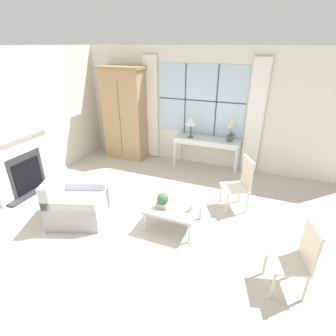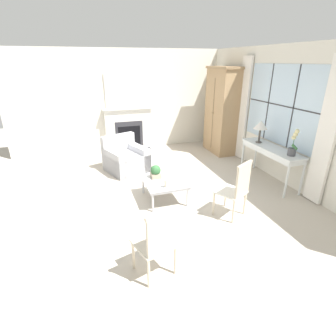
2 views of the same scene
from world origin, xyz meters
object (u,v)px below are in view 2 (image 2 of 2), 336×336
object	(u,v)px
potted_plant_small	(156,172)
pillar_candle	(166,184)
side_chair_wooden	(237,187)
console_table	(272,151)
table_lamp	(261,126)
armchair_upholstered	(126,159)
accent_chair_wooden	(158,240)
fireplace	(128,125)
armoire	(222,111)
potted_orchid	(293,146)
coffee_table	(164,182)

from	to	relation	value
potted_plant_small	pillar_candle	distance (m)	0.47
side_chair_wooden	console_table	bearing A→B (deg)	124.98
table_lamp	armchair_upholstered	world-z (taller)	table_lamp
console_table	accent_chair_wooden	distance (m)	3.61
fireplace	table_lamp	world-z (taller)	fireplace
potted_plant_small	console_table	bearing A→B (deg)	88.36
fireplace	side_chair_wooden	xyz separation A→B (m)	(4.21, 1.04, -0.17)
fireplace	armoire	size ratio (longest dim) A/B	0.93
accent_chair_wooden	armoire	bearing A→B (deg)	143.58
armchair_upholstered	potted_plant_small	xyz separation A→B (m)	(1.50, 0.34, 0.25)
armchair_upholstered	console_table	bearing A→B (deg)	61.32
accent_chair_wooden	pillar_candle	distance (m)	1.64
fireplace	side_chair_wooden	size ratio (longest dim) A/B	2.16
console_table	table_lamp	bearing A→B (deg)	-171.65
potted_plant_small	accent_chair_wooden	bearing A→B (deg)	-14.76
armchair_upholstered	fireplace	bearing A→B (deg)	166.92
potted_orchid	side_chair_wooden	world-z (taller)	potted_orchid
fireplace	accent_chair_wooden	distance (m)	5.14
armchair_upholstered	table_lamp	bearing A→B (deg)	67.26
table_lamp	coffee_table	distance (m)	2.54
console_table	accent_chair_wooden	bearing A→B (deg)	-57.96
coffee_table	pillar_candle	distance (m)	0.33
coffee_table	potted_plant_small	xyz separation A→B (m)	(-0.15, -0.12, 0.17)
coffee_table	potted_plant_small	bearing A→B (deg)	-141.51
console_table	accent_chair_wooden	xyz separation A→B (m)	(1.92, -3.06, -0.16)
fireplace	potted_orchid	world-z (taller)	fireplace
console_table	coffee_table	size ratio (longest dim) A/B	1.85
table_lamp	side_chair_wooden	bearing A→B (deg)	-44.79
side_chair_wooden	accent_chair_wooden	xyz separation A→B (m)	(0.89, -1.60, -0.02)
fireplace	console_table	size ratio (longest dim) A/B	1.37
console_table	potted_plant_small	size ratio (longest dim) A/B	6.21
fireplace	coffee_table	distance (m)	3.29
fireplace	pillar_candle	world-z (taller)	fireplace
table_lamp	armchair_upholstered	distance (m)	3.18
console_table	fireplace	bearing A→B (deg)	-141.88
armoire	pillar_candle	bearing A→B (deg)	-43.40
side_chair_wooden	potted_plant_small	world-z (taller)	side_chair_wooden
armoire	potted_plant_small	size ratio (longest dim) A/B	9.21
armchair_upholstered	accent_chair_wooden	size ratio (longest dim) A/B	1.15
coffee_table	pillar_candle	bearing A→B (deg)	-10.20
accent_chair_wooden	coffee_table	size ratio (longest dim) A/B	1.14
potted_plant_small	pillar_candle	size ratio (longest dim) A/B	1.63
side_chair_wooden	pillar_candle	xyz separation A→B (m)	(-0.63, -1.01, -0.08)
potted_orchid	accent_chair_wooden	distance (m)	3.41
coffee_table	fireplace	bearing A→B (deg)	-178.52
console_table	accent_chair_wooden	world-z (taller)	accent_chair_wooden
pillar_candle	potted_orchid	bearing A→B (deg)	86.78
potted_plant_small	armoire	bearing A→B (deg)	130.22
fireplace	armchair_upholstered	size ratio (longest dim) A/B	1.95
armchair_upholstered	accent_chair_wooden	distance (m)	3.50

